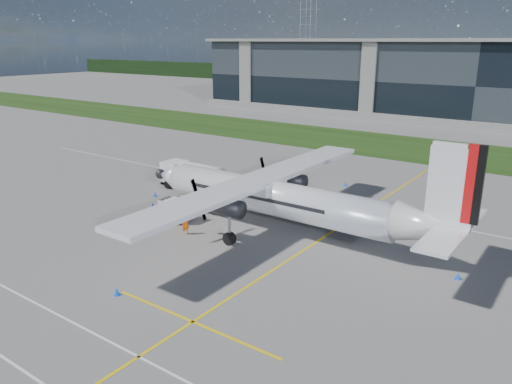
# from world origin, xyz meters

# --- Properties ---
(ground) EXTENTS (400.00, 400.00, 0.00)m
(ground) POSITION_xyz_m (0.00, 40.00, 0.00)
(ground) COLOR slate
(ground) RESTS_ON ground
(grass_strip) EXTENTS (400.00, 18.00, 0.04)m
(grass_strip) POSITION_xyz_m (0.00, 48.00, 0.02)
(grass_strip) COLOR #18340E
(grass_strip) RESTS_ON ground
(terminal_building) EXTENTS (120.00, 20.00, 15.00)m
(terminal_building) POSITION_xyz_m (0.00, 80.00, 7.50)
(terminal_building) COLOR black
(terminal_building) RESTS_ON ground
(pylon_west) EXTENTS (9.00, 4.60, 30.00)m
(pylon_west) POSITION_xyz_m (-80.00, 150.00, 15.00)
(pylon_west) COLOR gray
(pylon_west) RESTS_ON ground
(yellow_taxiway_centerline) EXTENTS (0.20, 70.00, 0.01)m
(yellow_taxiway_centerline) POSITION_xyz_m (3.00, 10.00, 0.01)
(yellow_taxiway_centerline) COLOR yellow
(yellow_taxiway_centerline) RESTS_ON ground
(white_lane_line) EXTENTS (90.00, 0.15, 0.01)m
(white_lane_line) POSITION_xyz_m (0.00, -14.00, 0.01)
(white_lane_line) COLOR white
(white_lane_line) RESTS_ON ground
(turboprop_aircraft) EXTENTS (29.18, 30.26, 9.08)m
(turboprop_aircraft) POSITION_xyz_m (-0.07, 8.56, 4.54)
(turboprop_aircraft) COLOR silver
(turboprop_aircraft) RESTS_ON ground
(fuel_tanker_truck) EXTENTS (7.95, 2.59, 2.98)m
(fuel_tanker_truck) POSITION_xyz_m (-15.12, 13.28, 1.49)
(fuel_tanker_truck) COLOR silver
(fuel_tanker_truck) RESTS_ON ground
(baggage_tug) EXTENTS (2.97, 1.78, 1.78)m
(baggage_tug) POSITION_xyz_m (-9.63, 5.59, 0.89)
(baggage_tug) COLOR silver
(baggage_tug) RESTS_ON ground
(ground_crew_person) EXTENTS (0.85, 0.97, 1.99)m
(ground_crew_person) POSITION_xyz_m (-6.57, 3.60, 0.99)
(ground_crew_person) COLOR #F25907
(ground_crew_person) RESTS_ON ground
(safety_cone_tail) EXTENTS (0.36, 0.36, 0.50)m
(safety_cone_tail) POSITION_xyz_m (13.78, 8.20, 0.25)
(safety_cone_tail) COLOR blue
(safety_cone_tail) RESTS_ON ground
(safety_cone_stbdwing) EXTENTS (0.36, 0.36, 0.50)m
(safety_cone_stbdwing) POSITION_xyz_m (-2.14, 24.11, 0.25)
(safety_cone_stbdwing) COLOR blue
(safety_cone_stbdwing) RESTS_ON ground
(safety_cone_portwing) EXTENTS (0.36, 0.36, 0.50)m
(safety_cone_portwing) POSITION_xyz_m (-2.97, -6.45, 0.25)
(safety_cone_portwing) COLOR blue
(safety_cone_portwing) RESTS_ON ground
(safety_cone_fwd) EXTENTS (0.36, 0.36, 0.50)m
(safety_cone_fwd) POSITION_xyz_m (-16.25, 9.34, 0.25)
(safety_cone_fwd) COLOR blue
(safety_cone_fwd) RESTS_ON ground
(safety_cone_nose_port) EXTENTS (0.36, 0.36, 0.50)m
(safety_cone_nose_port) POSITION_xyz_m (-13.84, 6.76, 0.25)
(safety_cone_nose_port) COLOR blue
(safety_cone_nose_port) RESTS_ON ground
(safety_cone_nose_stbd) EXTENTS (0.36, 0.36, 0.50)m
(safety_cone_nose_stbd) POSITION_xyz_m (-13.46, 9.92, 0.25)
(safety_cone_nose_stbd) COLOR blue
(safety_cone_nose_stbd) RESTS_ON ground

